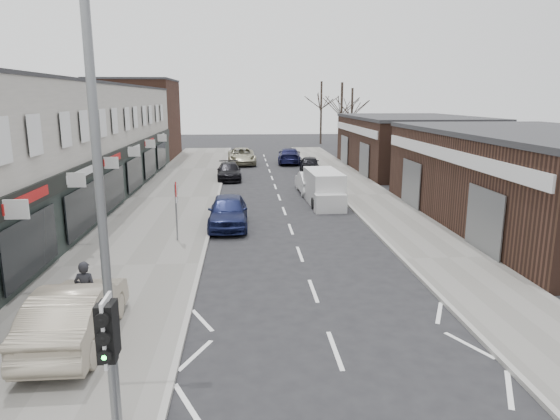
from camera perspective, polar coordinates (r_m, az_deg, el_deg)
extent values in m
plane|color=black|center=(11.50, 8.20, -20.31)|extent=(160.00, 160.00, 0.00)
cube|color=slate|center=(32.32, -12.13, 1.36)|extent=(5.50, 64.00, 0.12)
cube|color=slate|center=(32.98, 9.92, 1.68)|extent=(3.50, 64.00, 0.12)
cube|color=beige|center=(31.14, -25.54, 6.49)|extent=(8.00, 41.00, 7.10)
cube|color=#46291E|center=(55.60, -16.09, 9.87)|extent=(8.00, 10.00, 8.00)
cube|color=#3A231A|center=(27.94, 27.75, 3.00)|extent=(10.00, 18.00, 4.50)
cube|color=#3A231A|center=(46.01, 14.65, 7.28)|extent=(10.00, 16.00, 4.50)
cylinder|color=slate|center=(8.99, -18.56, -18.93)|extent=(0.12, 0.12, 3.00)
cube|color=silver|center=(8.50, -19.06, -12.86)|extent=(0.05, 0.55, 1.10)
cube|color=black|center=(8.39, -19.27, -13.20)|extent=(0.28, 0.22, 0.95)
sphere|color=#0CE533|center=(8.42, -19.33, -15.40)|extent=(0.18, 0.18, 0.18)
cube|color=black|center=(8.60, -18.86, -12.52)|extent=(0.26, 0.20, 0.90)
cylinder|color=slate|center=(9.20, -19.65, -1.36)|extent=(0.16, 0.16, 8.00)
cylinder|color=slate|center=(22.15, -11.77, -0.30)|extent=(0.07, 0.07, 2.50)
cube|color=white|center=(22.02, -11.71, 1.23)|extent=(0.04, 0.45, 0.25)
cube|color=silver|center=(30.24, 4.98, 2.63)|extent=(1.97, 4.41, 1.98)
cube|color=silver|center=(27.86, 5.79, 0.75)|extent=(1.78, 0.83, 1.04)
cylinder|color=black|center=(28.77, 3.85, 0.79)|extent=(0.21, 0.66, 0.66)
cylinder|color=black|center=(29.04, 7.00, 0.83)|extent=(0.21, 0.66, 0.66)
cylinder|color=black|center=(31.73, 3.09, 1.91)|extent=(0.21, 0.66, 0.66)
cylinder|color=black|center=(31.97, 5.97, 1.95)|extent=(0.21, 0.66, 0.66)
imported|color=#A09480|center=(13.93, -22.29, -10.85)|extent=(1.73, 4.75, 1.55)
imported|color=black|center=(15.13, -21.32, -8.57)|extent=(0.67, 0.48, 1.72)
imported|color=#161C45|center=(24.66, -5.94, -0.14)|extent=(1.90, 4.70, 1.60)
imported|color=black|center=(39.22, -5.85, 4.41)|extent=(2.03, 4.60, 1.31)
imported|color=#9E997E|center=(48.39, -4.40, 6.14)|extent=(2.82, 5.71, 1.56)
imported|color=white|center=(33.65, 3.46, 3.21)|extent=(1.63, 4.44, 1.45)
imported|color=black|center=(43.43, 3.39, 5.31)|extent=(2.00, 4.22, 1.39)
imported|color=#121338|center=(48.86, 1.07, 6.22)|extent=(2.63, 5.45, 1.53)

